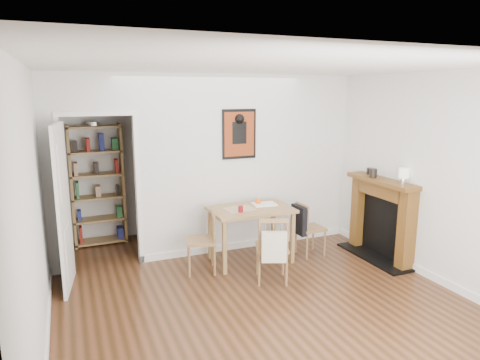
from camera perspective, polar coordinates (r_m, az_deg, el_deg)
name	(u,v)px	position (r m, az deg, el deg)	size (l,w,h in m)	color
ground	(250,289)	(5.35, 1.39, -14.38)	(5.20, 5.20, 0.00)	#58311C
room_shell	(220,166)	(6.19, -2.73, 1.86)	(5.20, 5.20, 5.20)	silver
dining_table	(251,215)	(5.96, 1.45, -4.63)	(1.13, 0.72, 0.77)	#9B7D48
chair_left	(201,241)	(5.71, -5.24, -8.14)	(0.51, 0.51, 0.84)	#976946
chair_right	(310,228)	(6.34, 9.25, -6.33)	(0.46, 0.40, 0.79)	#976946
chair_front	(272,248)	(5.41, 4.27, -9.00)	(0.56, 0.59, 0.87)	#976946
bookshelf	(98,186)	(6.96, -18.45, -0.76)	(0.79, 0.32, 1.87)	#9B7D48
fireplace	(382,216)	(6.44, 18.40, -4.57)	(0.45, 1.25, 1.16)	brown
red_glass	(241,209)	(5.74, 0.08, -3.88)	(0.07, 0.07, 0.09)	maroon
orange_fruit	(258,201)	(6.13, 2.43, -2.86)	(0.09, 0.09, 0.09)	#FF5D0D
placemat	(239,209)	(5.89, -0.08, -3.88)	(0.40, 0.30, 0.00)	beige
notebook	(264,204)	(6.12, 3.26, -3.24)	(0.33, 0.24, 0.02)	white
mantel_lamp	(404,174)	(6.04, 20.98, 0.75)	(0.13, 0.13, 0.21)	silver
ceramic_jar_a	(373,173)	(6.34, 17.33, 0.90)	(0.11, 0.11, 0.13)	black
ceramic_jar_b	(369,171)	(6.58, 16.85, 1.15)	(0.07, 0.07, 0.09)	black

